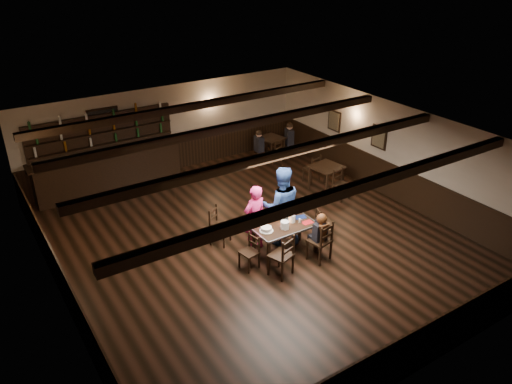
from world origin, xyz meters
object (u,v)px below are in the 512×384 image
man_blue (281,206)px  bar_counter (108,165)px  chair_near_right (323,239)px  woman_pink (255,218)px  chair_near_left (284,253)px  cake (266,229)px  dining_table (285,230)px

man_blue → bar_counter: 5.69m
bar_counter → chair_near_right: bearing=-65.9°
woman_pink → bar_counter: (-1.82, 5.02, -0.09)m
woman_pink → chair_near_left: bearing=82.3°
chair_near_right → bar_counter: (-2.81, 6.28, 0.15)m
bar_counter → cake: bearing=-72.2°
man_blue → bar_counter: bar_counter is taller
cake → dining_table: bearing=-7.2°
woman_pink → man_blue: size_ratio=0.83×
chair_near_left → cake: chair_near_left is taller
cake → chair_near_right: bearing=-35.4°
dining_table → chair_near_left: 0.84m
chair_near_right → man_blue: 1.29m
dining_table → woman_pink: bearing=126.2°
chair_near_right → woman_pink: size_ratio=0.61×
dining_table → bar_counter: size_ratio=0.33×
dining_table → chair_near_right: 0.87m
chair_near_left → bar_counter: bearing=105.6°
man_blue → chair_near_left: bearing=81.6°
woman_pink → man_blue: man_blue is taller
woman_pink → bar_counter: bearing=-74.7°
man_blue → bar_counter: bearing=-40.2°
chair_near_left → woman_pink: (0.07, 1.27, 0.24)m
woman_pink → bar_counter: bar_counter is taller
chair_near_left → bar_counter: size_ratio=0.22×
chair_near_left → woman_pink: woman_pink is taller
woman_pink → bar_counter: 5.34m
man_blue → woman_pink: bearing=16.3°
dining_table → cake: bearing=172.8°
chair_near_right → cake: (-1.03, 0.73, 0.22)m
chair_near_right → cake: bearing=144.6°
cake → bar_counter: size_ratio=0.07×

